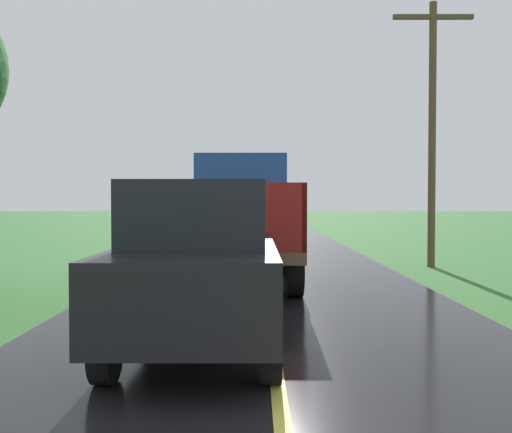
% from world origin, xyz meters
% --- Properties ---
extents(banana_truck_near, '(2.38, 5.82, 2.80)m').
position_xyz_m(banana_truck_near, '(-0.53, 10.96, 1.47)').
color(banana_truck_near, '#2D2D30').
rests_on(banana_truck_near, road_surface).
extents(utility_pole_roadside, '(2.16, 0.20, 7.16)m').
position_xyz_m(utility_pole_roadside, '(4.58, 13.72, 3.89)').
color(utility_pole_roadside, brown).
rests_on(utility_pole_roadside, ground).
extents(following_car, '(1.74, 4.10, 1.92)m').
position_xyz_m(following_car, '(-0.84, 4.85, 1.07)').
color(following_car, black).
rests_on(following_car, road_surface).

